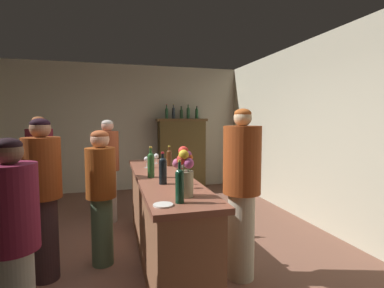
{
  "coord_description": "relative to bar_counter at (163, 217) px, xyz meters",
  "views": [
    {
      "loc": [
        -0.29,
        -3.15,
        1.61
      ],
      "look_at": [
        0.55,
        -0.1,
        1.35
      ],
      "focal_mm": 27.08,
      "sensor_mm": 36.0,
      "label": 1
    }
  ],
  "objects": [
    {
      "name": "wine_glass_spare",
      "position": [
        0.09,
        -0.67,
        0.6
      ],
      "size": [
        0.07,
        0.07,
        0.15
      ],
      "color": "white",
      "rests_on": "bar_counter"
    },
    {
      "name": "patron_in_navy",
      "position": [
        -1.21,
        -0.11,
        0.4
      ],
      "size": [
        0.36,
        0.36,
        1.63
      ],
      "rotation": [
        0.0,
        0.0,
        0.27
      ],
      "color": "#352327",
      "rests_on": "ground"
    },
    {
      "name": "wall_right",
      "position": [
        2.47,
        -0.06,
        0.93
      ],
      "size": [
        0.12,
        7.28,
        2.85
      ],
      "primitive_type": "cube",
      "color": "#BCB79E",
      "rests_on": "ground"
    },
    {
      "name": "wine_bottle_chardonnay",
      "position": [
        -0.14,
        -0.09,
        0.64
      ],
      "size": [
        0.08,
        0.08,
        0.34
      ],
      "color": "#265426",
      "rests_on": "bar_counter"
    },
    {
      "name": "display_cabinet",
      "position": [
        1.0,
        3.27,
        0.36
      ],
      "size": [
        1.13,
        0.44,
        1.64
      ],
      "color": "#4C3C1C",
      "rests_on": "ground"
    },
    {
      "name": "patron_redhead",
      "position": [
        -0.67,
        0.06,
        0.34
      ],
      "size": [
        0.32,
        0.32,
        1.5
      ],
      "rotation": [
        0.0,
        0.0,
        -0.08
      ],
      "color": "#4C694F",
      "rests_on": "ground"
    },
    {
      "name": "wine_bottle_riesling",
      "position": [
        -0.06,
        -1.12,
        0.63
      ],
      "size": [
        0.07,
        0.07,
        0.33
      ],
      "color": "#123220",
      "rests_on": "bar_counter"
    },
    {
      "name": "wine_glass_front",
      "position": [
        0.06,
        0.9,
        0.59
      ],
      "size": [
        0.07,
        0.07,
        0.15
      ],
      "color": "white",
      "rests_on": "bar_counter"
    },
    {
      "name": "patron_tall",
      "position": [
        -0.61,
        1.46,
        0.39
      ],
      "size": [
        0.33,
        0.33,
        1.61
      ],
      "rotation": [
        0.0,
        0.0,
        -0.93
      ],
      "color": "#A0948A",
      "rests_on": "ground"
    },
    {
      "name": "bar_counter",
      "position": [
        0.0,
        0.0,
        0.0
      ],
      "size": [
        0.59,
        2.71,
        0.98
      ],
      "color": "brown",
      "rests_on": "ground"
    },
    {
      "name": "wine_bottle_malbec",
      "position": [
        -0.07,
        -0.45,
        0.63
      ],
      "size": [
        0.08,
        0.08,
        0.32
      ],
      "color": "black",
      "rests_on": "bar_counter"
    },
    {
      "name": "wine_glass_mid",
      "position": [
        0.18,
        -0.17,
        0.6
      ],
      "size": [
        0.06,
        0.06,
        0.16
      ],
      "color": "white",
      "rests_on": "bar_counter"
    },
    {
      "name": "floor",
      "position": [
        -0.25,
        -0.06,
        -0.5
      ],
      "size": [
        9.31,
        9.31,
        0.0
      ],
      "primitive_type": "plane",
      "color": "brown",
      "rests_on": "ground"
    },
    {
      "name": "display_bottle_midleft",
      "position": [
        0.81,
        3.27,
        1.28
      ],
      "size": [
        0.07,
        0.07,
        0.33
      ],
      "color": "#232D37",
      "rests_on": "display_cabinet"
    },
    {
      "name": "wall_back",
      "position": [
        -0.25,
        3.58,
        0.93
      ],
      "size": [
        5.43,
        0.12,
        2.85
      ],
      "primitive_type": "cube",
      "color": "#BFB8A1",
      "rests_on": "ground"
    },
    {
      "name": "display_bottle_left",
      "position": [
        0.66,
        3.27,
        1.27
      ],
      "size": [
        0.07,
        0.07,
        0.32
      ],
      "color": "#215230",
      "rests_on": "display_cabinet"
    },
    {
      "name": "patron_by_cabinet",
      "position": [
        -1.18,
        -1.13,
        0.32
      ],
      "size": [
        0.33,
        0.33,
        1.5
      ],
      "rotation": [
        0.0,
        0.0,
        0.86
      ],
      "color": "gray",
      "rests_on": "ground"
    },
    {
      "name": "patron_near_entrance",
      "position": [
        -1.58,
        1.48,
        0.41
      ],
      "size": [
        0.37,
        0.37,
        1.66
      ],
      "rotation": [
        0.0,
        0.0,
        -1.1
      ],
      "color": "#2A292E",
      "rests_on": "ground"
    },
    {
      "name": "display_bottle_midright",
      "position": [
        1.16,
        3.27,
        1.28
      ],
      "size": [
        0.08,
        0.08,
        0.32
      ],
      "color": "#275231",
      "rests_on": "display_cabinet"
    },
    {
      "name": "display_bottle_right",
      "position": [
        1.37,
        3.27,
        1.27
      ],
      "size": [
        0.07,
        0.07,
        0.29
      ],
      "color": "#23522C",
      "rests_on": "display_cabinet"
    },
    {
      "name": "bartender",
      "position": [
        0.7,
        -0.6,
        0.44
      ],
      "size": [
        0.38,
        0.38,
        1.72
      ],
      "rotation": [
        0.0,
        0.0,
        3.17
      ],
      "color": "#B3AA93",
      "rests_on": "ground"
    },
    {
      "name": "cheese_plate",
      "position": [
        -0.19,
        -1.16,
        0.49
      ],
      "size": [
        0.15,
        0.15,
        0.01
      ],
      "primitive_type": "cylinder",
      "color": "white",
      "rests_on": "bar_counter"
    },
    {
      "name": "flower_arrangement",
      "position": [
        0.02,
        -0.95,
        0.69
      ],
      "size": [
        0.17,
        0.17,
        0.41
      ],
      "color": "tan",
      "rests_on": "bar_counter"
    },
    {
      "name": "wine_bottle_rose",
      "position": [
        0.2,
        0.63,
        0.61
      ],
      "size": [
        0.08,
        0.08,
        0.28
      ],
      "color": "#492611",
      "rests_on": "bar_counter"
    },
    {
      "name": "wine_glass_rear",
      "position": [
        -0.11,
        0.57,
        0.6
      ],
      "size": [
        0.07,
        0.07,
        0.15
      ],
      "color": "white",
      "rests_on": "bar_counter"
    },
    {
      "name": "display_bottle_center",
      "position": [
        1.0,
        3.27,
        1.26
      ],
      "size": [
        0.07,
        0.07,
        0.28
      ],
      "color": "#294B2D",
      "rests_on": "display_cabinet"
    }
  ]
}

